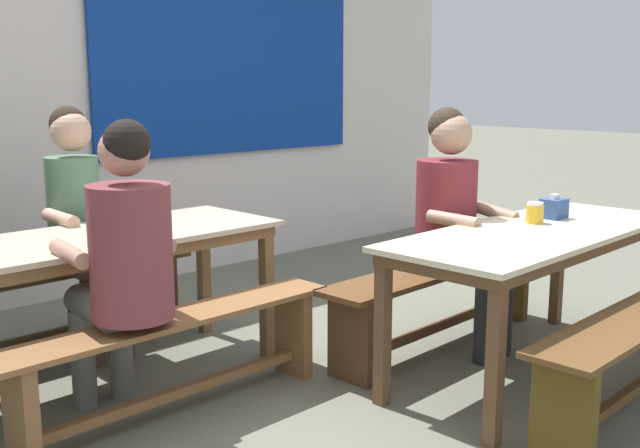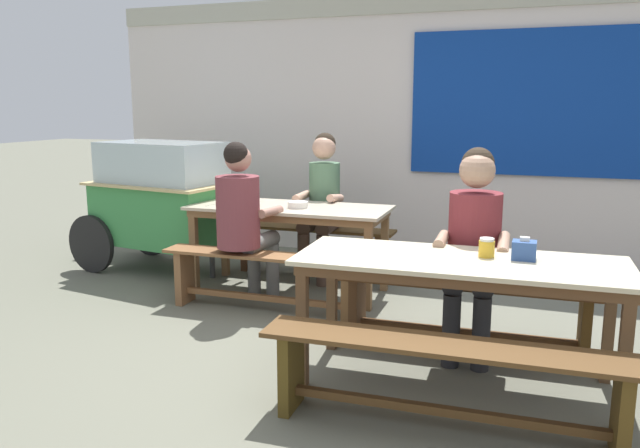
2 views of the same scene
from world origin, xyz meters
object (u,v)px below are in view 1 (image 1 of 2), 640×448
Objects in this scene: bench_far_front at (176,351)px; soup_bowl at (129,227)px; person_left_back_turned at (124,256)px; bench_near_back at (439,290)px; dining_table_near at (536,244)px; person_center_facing at (80,214)px; condiment_jar at (535,213)px; tissue_box at (554,208)px; bench_far_back at (58,297)px; dining_table_far at (107,249)px; person_right_near_table at (455,211)px.

soup_bowl is (0.09, 0.53, 0.47)m from bench_far_front.
bench_near_back is at bearing -9.36° from person_left_back_turned.
person_center_facing is (-1.50, 1.89, 0.09)m from dining_table_near.
soup_bowl is (-1.65, 1.23, -0.03)m from condiment_jar.
condiment_jar is 0.64× the size of soup_bowl.
person_left_back_turned is 2.27m from tissue_box.
bench_far_back is at bearing 81.01° from person_left_back_turned.
person_center_facing reaches higher than bench_far_back.
tissue_box reaches higher than dining_table_far.
dining_table_near is at bearing -92.05° from person_right_near_table.
person_right_near_table is 7.79× the size of soup_bowl.
dining_table_near is at bearing -51.57° from person_center_facing.
person_right_near_table reaches higher than bench_far_back.
person_right_near_table reaches higher than bench_near_back.
person_left_back_turned is at bearing -109.73° from dining_table_far.
person_right_near_table is 1.74m from soup_bowl.
person_left_back_turned reaches higher than bench_near_back.
bench_far_back is 2.74m from tissue_box.
tissue_box is 0.20m from condiment_jar.
dining_table_far is at bearing 139.46° from dining_table_near.
dining_table_far is 1.27× the size of person_center_facing.
person_center_facing is at bearing -27.82° from bench_far_back.
person_left_back_turned reaches higher than bench_far_back.
condiment_jar reaches higher than dining_table_near.
dining_table_far is 13.14× the size of tissue_box.
condiment_jar is (0.16, -0.48, 0.48)m from bench_near_back.
bench_far_back is (-1.62, 1.96, -0.37)m from dining_table_near.
dining_table_far is at bearing 152.16° from person_right_near_table.
soup_bowl is (0.28, 0.46, 0.02)m from person_left_back_turned.
bench_far_front is at bearing 157.87° from condiment_jar.
bench_far_front is at bearing -18.45° from person_left_back_turned.
dining_table_near is at bearing -40.54° from dining_table_far.
person_center_facing is at bearing 84.57° from bench_far_front.
soup_bowl is at bearing 146.55° from tissue_box.
dining_table_far is 1.28× the size of person_right_near_table.
condiment_jar is (1.76, -1.86, 0.49)m from bench_far_back.
bench_far_front is at bearing 170.00° from person_right_near_table.
dining_table_far is at bearing 91.12° from bench_far_front.
dining_table_near is 0.68m from bench_near_back.
dining_table_far is at bearing 146.84° from tissue_box.
person_center_facing is 7.84× the size of soup_bowl.
dining_table_near is 14.27× the size of tissue_box.
bench_far_back is 1.15m from bench_far_front.
dining_table_far is 15.64× the size of condiment_jar.
person_left_back_turned is 12.11× the size of condiment_jar.
bench_far_back and bench_near_back have the same top height.
bench_far_back is at bearing 129.72° from dining_table_near.
condiment_jar is at bearing -22.13° from bench_far_front.
tissue_box is (2.14, -0.76, 0.05)m from person_left_back_turned.
bench_far_front and bench_near_back have the same top height.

